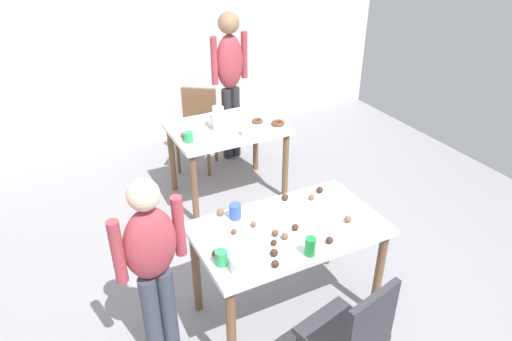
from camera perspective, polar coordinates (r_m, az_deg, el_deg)
name	(u,v)px	position (r m, az deg, el deg)	size (l,w,h in m)	color
ground_plane	(274,307)	(3.58, 2.27, -16.39)	(6.40, 6.40, 0.00)	gray
wall_back	(141,36)	(5.65, -13.92, 15.70)	(6.40, 0.10, 2.60)	silver
dining_table_near	(288,239)	(3.14, 3.99, -8.38)	(1.24, 0.72, 0.75)	silver
dining_table_far	(227,137)	(4.52, -3.57, 4.17)	(1.07, 0.77, 0.75)	silver
chair_near_table	(353,334)	(2.81, 11.75, -19.02)	(0.48, 0.48, 0.87)	#2D2D33
chair_far_table	(198,124)	(5.18, -7.15, 5.69)	(0.56, 0.56, 0.87)	brown
person_girl_near	(153,261)	(2.82, -12.55, -10.76)	(0.45, 0.26, 1.33)	#383D4C
person_adult_far	(230,74)	(5.15, -3.21, 11.76)	(0.46, 0.25, 1.65)	#28282D
mixing_bowl	(248,263)	(2.73, -0.96, -11.22)	(0.21, 0.21, 0.08)	white
soda_can	(310,247)	(2.83, 6.65, -9.23)	(0.07, 0.07, 0.12)	#198438
fork_near	(306,216)	(3.18, 6.18, -5.53)	(0.17, 0.02, 0.01)	silver
cup_near_0	(235,211)	(3.12, -2.54, -5.02)	(0.08, 0.08, 0.11)	#3351B2
cup_near_1	(221,258)	(2.76, -4.27, -10.60)	(0.07, 0.07, 0.09)	green
cake_ball_0	(320,190)	(3.44, 7.81, -2.34)	(0.05, 0.05, 0.05)	#3D2319
cake_ball_1	(285,197)	(3.33, 3.58, -3.28)	(0.05, 0.05, 0.05)	#3D2319
cake_ball_2	(234,232)	(3.00, -2.72, -7.49)	(0.04, 0.04, 0.04)	brown
cake_ball_3	(220,212)	(3.17, -4.37, -5.13)	(0.05, 0.05, 0.05)	brown
cake_ball_4	(285,236)	(2.96, 3.57, -8.00)	(0.05, 0.05, 0.05)	brown
cake_ball_5	(274,243)	(2.91, 2.20, -8.81)	(0.04, 0.04, 0.04)	#3D2319
cake_ball_6	(275,233)	(2.98, 2.37, -7.64)	(0.04, 0.04, 0.04)	brown
cake_ball_7	(274,253)	(2.83, 2.25, -10.02)	(0.05, 0.05, 0.05)	#3D2319
cake_ball_8	(295,227)	(3.04, 4.83, -6.93)	(0.05, 0.05, 0.05)	#3D2319
cake_ball_9	(254,224)	(3.06, -0.29, -6.57)	(0.04, 0.04, 0.04)	brown
cake_ball_10	(330,240)	(2.96, 8.99, -8.42)	(0.05, 0.05, 0.05)	#3D2319
cake_ball_11	(348,219)	(3.16, 11.19, -5.84)	(0.05, 0.05, 0.05)	brown
cake_ball_12	(275,264)	(2.75, 2.37, -11.34)	(0.05, 0.05, 0.05)	#3D2319
cake_ball_13	(312,197)	(3.35, 6.83, -3.26)	(0.04, 0.04, 0.04)	brown
cake_ball_14	(216,253)	(2.83, -4.93, -10.03)	(0.05, 0.05, 0.05)	#3D2319
pitcher_far	(218,119)	(4.35, -4.65, 6.34)	(0.11, 0.11, 0.23)	white
cup_far_0	(188,137)	(4.18, -8.27, 4.07)	(0.08, 0.08, 0.09)	green
cup_far_1	(246,130)	(4.24, -1.21, 4.98)	(0.08, 0.08, 0.12)	white
cup_far_2	(212,119)	(4.48, -5.36, 6.24)	(0.09, 0.09, 0.12)	white
donut_far_0	(257,121)	(4.54, 0.18, 6.08)	(0.11, 0.11, 0.03)	brown
donut_far_1	(187,135)	(4.30, -8.47, 4.36)	(0.11, 0.11, 0.03)	brown
donut_far_2	(278,123)	(4.49, 2.68, 5.82)	(0.13, 0.13, 0.04)	brown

